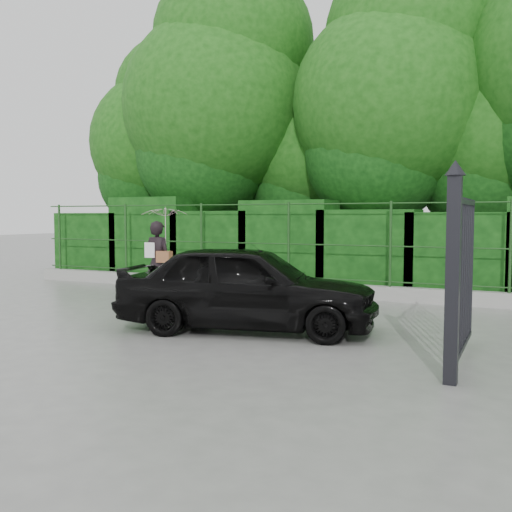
% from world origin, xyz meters
% --- Properties ---
extents(ground, '(80.00, 80.00, 0.00)m').
position_xyz_m(ground, '(0.00, 0.00, 0.00)').
color(ground, gray).
extents(kerb, '(14.00, 0.25, 0.30)m').
position_xyz_m(kerb, '(0.00, 4.50, 0.15)').
color(kerb, '#9E9E99').
rests_on(kerb, ground).
extents(fence, '(14.13, 0.06, 1.80)m').
position_xyz_m(fence, '(0.22, 4.50, 1.20)').
color(fence, '#1D451A').
rests_on(fence, kerb).
extents(hedge, '(14.20, 1.20, 2.29)m').
position_xyz_m(hedge, '(0.01, 5.50, 1.02)').
color(hedge, black).
rests_on(hedge, ground).
extents(trees, '(17.10, 6.15, 8.08)m').
position_xyz_m(trees, '(1.14, 7.74, 4.62)').
color(trees, black).
rests_on(trees, ground).
extents(gate, '(0.22, 2.33, 2.36)m').
position_xyz_m(gate, '(4.60, -0.72, 1.19)').
color(gate, black).
rests_on(gate, ground).
extents(woman, '(0.97, 0.99, 1.98)m').
position_xyz_m(woman, '(-1.64, 2.49, 1.31)').
color(woman, black).
rests_on(woman, ground).
extents(car, '(4.27, 2.43, 1.37)m').
position_xyz_m(car, '(1.39, 0.41, 0.68)').
color(car, black).
rests_on(car, ground).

